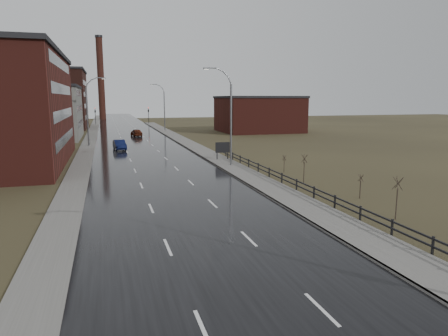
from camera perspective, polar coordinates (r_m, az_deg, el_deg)
road at (r=68.92m, az=-12.12°, el=3.12°), size 14.00×300.00×0.06m
sidewalk_right at (r=46.08m, az=1.12°, el=0.14°), size 3.20×180.00×0.18m
curb_right at (r=45.65m, az=-0.69°, el=0.05°), size 0.16×180.00×0.18m
sidewalk_left at (r=68.79m, az=-18.95°, el=2.81°), size 2.40×260.00×0.12m
warehouse_mid at (r=87.26m, az=-25.17°, el=7.23°), size 16.32×20.40×10.50m
warehouse_far at (r=117.63m, az=-25.55°, el=8.87°), size 26.52×24.48×15.50m
building_right at (r=97.06m, az=4.98°, el=7.71°), size 18.36×16.32×8.50m
smokestack at (r=158.46m, az=-17.19°, el=12.21°), size 2.70×2.70×30.70m
streetlight_right_mid at (r=46.38m, az=0.65°, el=7.35°), size 3.36×0.28×11.35m
streetlight_left at (r=70.35m, az=-18.74°, el=7.70°), size 3.36×0.28×11.35m
streetlight_right_far at (r=99.24m, az=-8.69°, el=8.59°), size 3.36×0.28×11.35m
guardrail at (r=31.59m, az=13.35°, el=-3.52°), size 0.10×53.05×1.10m
shrub_c at (r=28.49m, az=23.49°, el=-3.84°), size 0.68×0.71×2.88m
shrub_d at (r=33.61m, az=18.91°, el=-2.41°), size 0.47×0.50×1.97m
shrub_e at (r=38.45m, az=11.38°, el=0.03°), size 0.64×0.67×2.70m
shrub_f at (r=43.50m, az=8.59°, el=0.67°), size 0.45×0.48×1.89m
billboard at (r=51.24m, az=-0.21°, el=2.87°), size 1.90×0.17×2.39m
traffic_light_left at (r=128.35m, az=-17.95°, el=7.94°), size 0.58×2.73×5.30m
traffic_light_right at (r=128.99m, az=-10.76°, el=8.25°), size 0.58×2.73×5.30m
car_near at (r=64.28m, az=-14.69°, el=3.19°), size 2.07×4.71×1.50m
car_far at (r=86.50m, az=-12.41°, el=4.94°), size 2.44×4.75×1.55m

